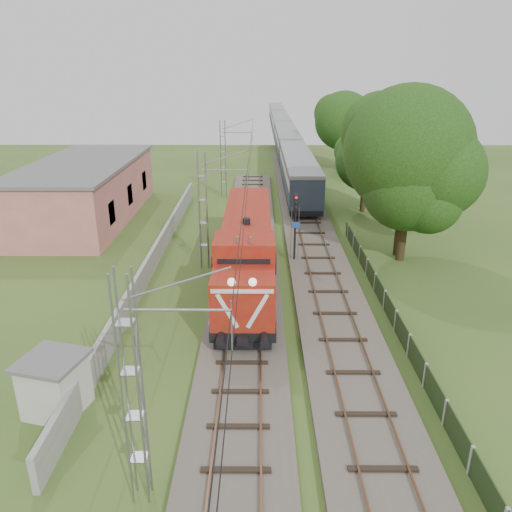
{
  "coord_description": "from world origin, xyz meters",
  "views": [
    {
      "loc": [
        0.76,
        -20.41,
        13.14
      ],
      "look_at": [
        0.59,
        8.32,
        2.2
      ],
      "focal_mm": 35.0,
      "sensor_mm": 36.0,
      "label": 1
    }
  ],
  "objects_px": {
    "coach_rake": "(283,131)",
    "relay_hut": "(55,385)",
    "locomotive": "(247,248)",
    "signal_post": "(296,216)"
  },
  "relations": [
    {
      "from": "locomotive",
      "to": "signal_post",
      "type": "relative_size",
      "value": 3.6
    },
    {
      "from": "coach_rake",
      "to": "signal_post",
      "type": "height_order",
      "value": "signal_post"
    },
    {
      "from": "locomotive",
      "to": "signal_post",
      "type": "xyz_separation_m",
      "value": [
        3.29,
        3.32,
        1.13
      ]
    },
    {
      "from": "relay_hut",
      "to": "signal_post",
      "type": "bearing_deg",
      "value": 56.75
    },
    {
      "from": "coach_rake",
      "to": "signal_post",
      "type": "relative_size",
      "value": 18.29
    },
    {
      "from": "locomotive",
      "to": "relay_hut",
      "type": "relative_size",
      "value": 6.42
    },
    {
      "from": "signal_post",
      "to": "relay_hut",
      "type": "bearing_deg",
      "value": -123.25
    },
    {
      "from": "locomotive",
      "to": "relay_hut",
      "type": "bearing_deg",
      "value": -119.67
    },
    {
      "from": "coach_rake",
      "to": "relay_hut",
      "type": "xyz_separation_m",
      "value": [
        -12.4,
        -72.53,
        -1.36
      ]
    },
    {
      "from": "coach_rake",
      "to": "relay_hut",
      "type": "height_order",
      "value": "coach_rake"
    }
  ]
}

